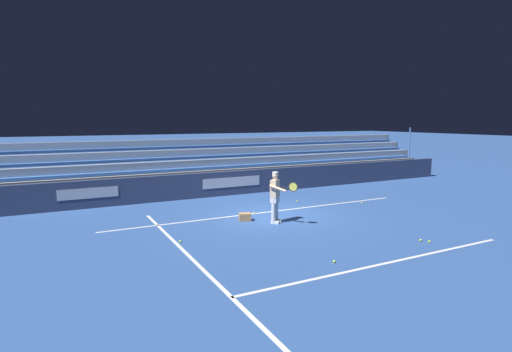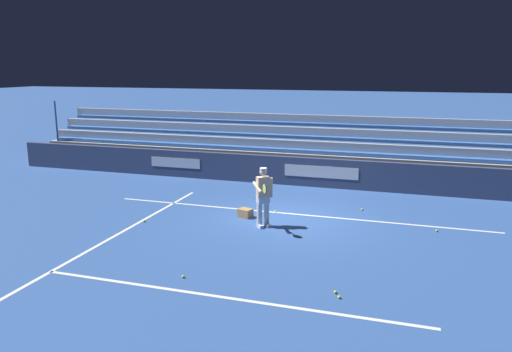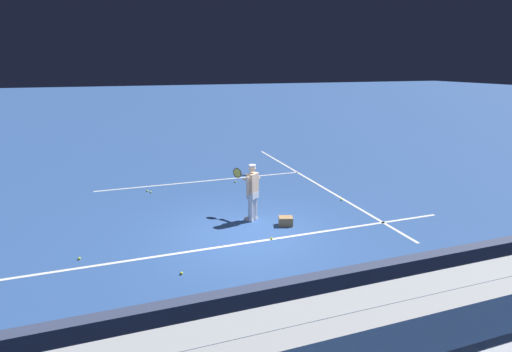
% 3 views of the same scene
% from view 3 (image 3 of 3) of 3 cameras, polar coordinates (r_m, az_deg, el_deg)
% --- Properties ---
extents(ground_plane, '(160.00, 160.00, 0.00)m').
position_cam_3_polar(ground_plane, '(11.07, -1.48, -8.41)').
color(ground_plane, '#2D5193').
extents(court_baseline_white, '(12.00, 0.10, 0.01)m').
position_cam_3_polar(court_baseline_white, '(10.64, -0.64, -9.44)').
color(court_baseline_white, white).
rests_on(court_baseline_white, ground).
extents(court_sideline_white, '(0.10, 12.00, 0.01)m').
position_cam_3_polar(court_sideline_white, '(16.05, 8.17, -0.79)').
color(court_sideline_white, white).
rests_on(court_sideline_white, ground).
extents(court_service_line_white, '(8.22, 0.10, 0.01)m').
position_cam_3_polar(court_service_line_white, '(16.08, -7.48, -0.73)').
color(court_service_line_white, white).
rests_on(court_service_line_white, ground).
extents(back_wall_sponsor_board, '(26.72, 0.25, 1.10)m').
position_cam_3_polar(back_wall_sponsor_board, '(7.32, 9.42, -17.43)').
color(back_wall_sponsor_board, '#384260').
rests_on(back_wall_sponsor_board, ground).
extents(tennis_player, '(0.65, 1.04, 1.71)m').
position_cam_3_polar(tennis_player, '(11.77, -0.58, -2.24)').
color(tennis_player, silver).
rests_on(tennis_player, ground).
extents(ball_box_cardboard, '(0.47, 0.41, 0.26)m').
position_cam_3_polar(ball_box_cardboard, '(11.67, 4.27, -6.45)').
color(ball_box_cardboard, '#A87F51').
rests_on(ball_box_cardboard, ground).
extents(tennis_ball_midcourt, '(0.07, 0.07, 0.07)m').
position_cam_3_polar(tennis_ball_midcourt, '(15.77, -3.00, -0.83)').
color(tennis_ball_midcourt, '#CCE533').
rests_on(tennis_ball_midcourt, ground).
extents(tennis_ball_far_left, '(0.07, 0.07, 0.07)m').
position_cam_3_polar(tennis_ball_far_left, '(9.29, -10.60, -13.49)').
color(tennis_ball_far_left, '#CCE533').
rests_on(tennis_ball_far_left, ground).
extents(tennis_ball_by_box, '(0.07, 0.07, 0.07)m').
position_cam_3_polar(tennis_ball_by_box, '(14.02, 12.11, -3.31)').
color(tennis_ball_by_box, '#CCE533').
rests_on(tennis_ball_by_box, ground).
extents(tennis_ball_on_baseline, '(0.07, 0.07, 0.07)m').
position_cam_3_polar(tennis_ball_on_baseline, '(15.00, -14.80, -2.23)').
color(tennis_ball_on_baseline, '#CCE533').
rests_on(tennis_ball_on_baseline, ground).
extents(tennis_ball_toward_net, '(0.07, 0.07, 0.07)m').
position_cam_3_polar(tennis_ball_toward_net, '(10.79, 2.24, -8.89)').
color(tennis_ball_toward_net, '#CCE533').
rests_on(tennis_ball_toward_net, ground).
extents(tennis_ball_far_right, '(0.07, 0.07, 0.07)m').
position_cam_3_polar(tennis_ball_far_right, '(10.64, -23.93, -10.72)').
color(tennis_ball_far_right, '#CCE533').
rests_on(tennis_ball_far_right, ground).
extents(tennis_ball_near_player, '(0.07, 0.07, 0.07)m').
position_cam_3_polar(tennis_ball_near_player, '(15.18, -15.27, -2.05)').
color(tennis_ball_near_player, '#CCE533').
rests_on(tennis_ball_near_player, ground).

